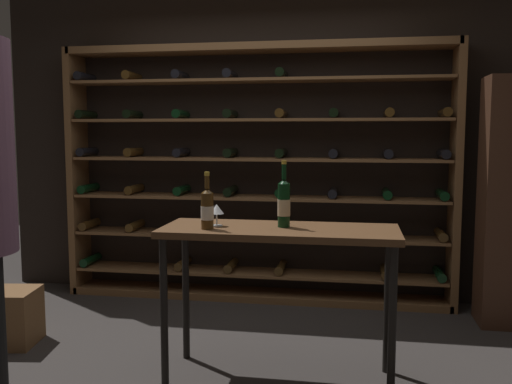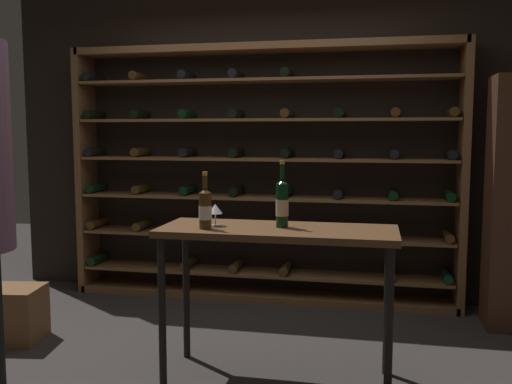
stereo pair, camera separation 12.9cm
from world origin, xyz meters
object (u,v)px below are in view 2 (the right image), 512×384
tasting_table (278,246)px  wine_crate (7,314)px  wine_bottle_amber_reserve (282,203)px  wine_glass_stemmed_center (215,210)px  wine_rack (260,175)px  wine_bottle_red_label (205,208)px

tasting_table → wine_crate: size_ratio=2.84×
wine_bottle_amber_reserve → wine_glass_stemmed_center: (-0.39, -0.03, -0.05)m
wine_rack → wine_bottle_amber_reserve: wine_rack is taller
wine_bottle_amber_reserve → wine_glass_stemmed_center: size_ratio=2.98×
wine_crate → wine_bottle_amber_reserve: bearing=-5.7°
wine_crate → wine_bottle_red_label: (1.56, -0.34, 0.84)m
wine_rack → wine_crate: bearing=-138.6°
wine_bottle_red_label → wine_glass_stemmed_center: 0.11m
wine_rack → wine_bottle_red_label: wine_rack is taller
wine_rack → wine_crate: (-1.54, -1.35, -0.90)m
wine_glass_stemmed_center → tasting_table: bearing=0.8°
wine_rack → wine_glass_stemmed_center: size_ratio=25.82×
wine_rack → tasting_table: wine_rack is taller
wine_crate → wine_bottle_amber_reserve: 2.17m
wine_crate → wine_bottle_amber_reserve: size_ratio=1.24×
tasting_table → wine_bottle_red_label: (-0.40, -0.11, 0.22)m
wine_crate → wine_glass_stemmed_center: bearing=-8.3°
tasting_table → wine_crate: bearing=173.4°
wine_bottle_red_label → wine_glass_stemmed_center: bearing=75.3°
wine_crate → wine_bottle_red_label: bearing=-12.2°
wine_bottle_red_label → wine_bottle_amber_reserve: bearing=18.6°
wine_rack → wine_glass_stemmed_center: wine_rack is taller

